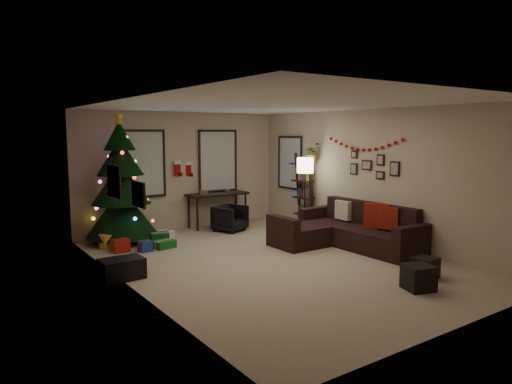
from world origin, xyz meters
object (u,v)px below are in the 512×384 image
sofa (346,233)px  desk (218,197)px  christmas_tree (121,188)px  desk_chair (230,218)px  bookshelf (304,192)px

sofa → desk: sofa is taller
desk → sofa: bearing=-71.7°
christmas_tree → desk_chair: 2.53m
christmas_tree → desk: size_ratio=1.80×
bookshelf → desk_chair: bearing=154.4°
christmas_tree → bookshelf: christmas_tree is taller
desk_chair → bookshelf: size_ratio=0.34×
christmas_tree → bookshelf: (3.93, -1.10, -0.25)m
sofa → desk_chair: sofa is taller
desk → desk_chair: 0.77m
bookshelf → desk: bearing=137.2°
christmas_tree → desk: bearing=7.1°
christmas_tree → sofa: (3.48, -2.89, -0.83)m
christmas_tree → bookshelf: size_ratio=1.52×
desk → desk_chair: size_ratio=2.48×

